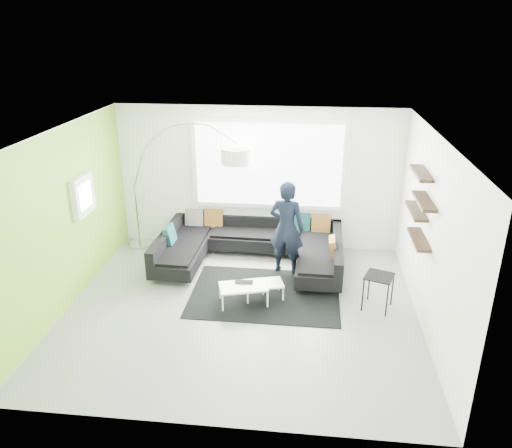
{
  "coord_description": "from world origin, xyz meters",
  "views": [
    {
      "loc": [
        0.99,
        -6.77,
        4.25
      ],
      "look_at": [
        0.13,
        0.9,
        1.1
      ],
      "focal_mm": 35.0,
      "sensor_mm": 36.0,
      "label": 1
    }
  ],
  "objects_px": {
    "sectional_sofa": "(251,249)",
    "arc_lamp": "(134,185)",
    "person": "(287,228)",
    "laptop": "(244,283)",
    "side_table": "(378,292)",
    "coffee_table": "(254,292)"
  },
  "relations": [
    {
      "from": "sectional_sofa",
      "to": "arc_lamp",
      "type": "distance_m",
      "value": 2.62
    },
    {
      "from": "person",
      "to": "laptop",
      "type": "distance_m",
      "value": 1.38
    },
    {
      "from": "sectional_sofa",
      "to": "side_table",
      "type": "bearing_deg",
      "value": -29.02
    },
    {
      "from": "coffee_table",
      "to": "arc_lamp",
      "type": "bearing_deg",
      "value": 127.45
    },
    {
      "from": "person",
      "to": "laptop",
      "type": "height_order",
      "value": "person"
    },
    {
      "from": "arc_lamp",
      "to": "person",
      "type": "xyz_separation_m",
      "value": [
        3.02,
        -0.81,
        -0.42
      ]
    },
    {
      "from": "side_table",
      "to": "laptop",
      "type": "relative_size",
      "value": 1.87
    },
    {
      "from": "sectional_sofa",
      "to": "coffee_table",
      "type": "distance_m",
      "value": 1.3
    },
    {
      "from": "coffee_table",
      "to": "sectional_sofa",
      "type": "bearing_deg",
      "value": 83.0
    },
    {
      "from": "laptop",
      "to": "coffee_table",
      "type": "bearing_deg",
      "value": 11.03
    },
    {
      "from": "person",
      "to": "laptop",
      "type": "xyz_separation_m",
      "value": [
        -0.62,
        -1.12,
        -0.53
      ]
    },
    {
      "from": "arc_lamp",
      "to": "side_table",
      "type": "xyz_separation_m",
      "value": [
        4.53,
        -1.89,
        -1.0
      ]
    },
    {
      "from": "arc_lamp",
      "to": "side_table",
      "type": "height_order",
      "value": "arc_lamp"
    },
    {
      "from": "sectional_sofa",
      "to": "laptop",
      "type": "xyz_separation_m",
      "value": [
        0.05,
        -1.32,
        0.01
      ]
    },
    {
      "from": "sectional_sofa",
      "to": "arc_lamp",
      "type": "height_order",
      "value": "arc_lamp"
    },
    {
      "from": "arc_lamp",
      "to": "side_table",
      "type": "bearing_deg",
      "value": -10.72
    },
    {
      "from": "side_table",
      "to": "laptop",
      "type": "xyz_separation_m",
      "value": [
        -2.13,
        -0.04,
        0.05
      ]
    },
    {
      "from": "sectional_sofa",
      "to": "coffee_table",
      "type": "xyz_separation_m",
      "value": [
        0.21,
        -1.27,
        -0.16
      ]
    },
    {
      "from": "side_table",
      "to": "person",
      "type": "bearing_deg",
      "value": 144.42
    },
    {
      "from": "coffee_table",
      "to": "arc_lamp",
      "type": "relative_size",
      "value": 0.38
    },
    {
      "from": "sectional_sofa",
      "to": "arc_lamp",
      "type": "xyz_separation_m",
      "value": [
        -2.35,
        0.61,
        0.97
      ]
    },
    {
      "from": "coffee_table",
      "to": "side_table",
      "type": "distance_m",
      "value": 1.98
    }
  ]
}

